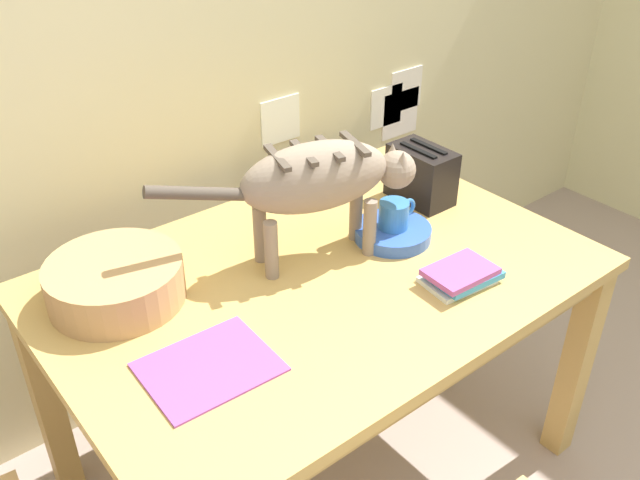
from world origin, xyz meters
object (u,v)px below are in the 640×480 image
(saucer_bowl, at_px, (393,232))
(magazine, at_px, (209,367))
(dining_table, at_px, (320,298))
(toaster, at_px, (421,175))
(wicker_basket, at_px, (115,281))
(book_stack, at_px, (461,275))
(coffee_mug, at_px, (395,214))
(cat, at_px, (321,180))

(saucer_bowl, distance_m, magazine, 0.70)
(dining_table, xyz_separation_m, toaster, (0.49, 0.12, 0.17))
(magazine, relative_size, wicker_basket, 0.83)
(dining_table, height_order, saucer_bowl, saucer_bowl)
(toaster, bearing_deg, saucer_bowl, -153.26)
(book_stack, relative_size, wicker_basket, 0.59)
(toaster, bearing_deg, wicker_basket, 173.72)
(wicker_basket, bearing_deg, coffee_mug, -16.60)
(dining_table, xyz_separation_m, coffee_mug, (0.27, 0.00, 0.16))
(cat, xyz_separation_m, coffee_mug, (0.22, -0.06, -0.15))
(saucer_bowl, relative_size, book_stack, 1.10)
(saucer_bowl, distance_m, coffee_mug, 0.06)
(coffee_mug, bearing_deg, dining_table, -179.10)
(book_stack, bearing_deg, coffee_mug, 85.86)
(cat, relative_size, coffee_mug, 5.65)
(cat, height_order, wicker_basket, cat)
(dining_table, relative_size, coffee_mug, 11.32)
(magazine, height_order, wicker_basket, wicker_basket)
(cat, bearing_deg, saucer_bowl, 90.00)
(toaster, bearing_deg, magazine, -164.56)
(book_stack, xyz_separation_m, toaster, (0.24, 0.38, 0.06))
(saucer_bowl, distance_m, wicker_basket, 0.76)
(dining_table, bearing_deg, saucer_bowl, 0.91)
(book_stack, bearing_deg, dining_table, 133.63)
(magazine, bearing_deg, saucer_bowl, 13.42)
(cat, bearing_deg, wicker_basket, -91.65)
(cat, height_order, saucer_bowl, cat)
(cat, distance_m, wicker_basket, 0.57)
(saucer_bowl, height_order, toaster, toaster)
(saucer_bowl, relative_size, coffee_mug, 1.76)
(coffee_mug, distance_m, toaster, 0.25)
(cat, height_order, toaster, cat)
(saucer_bowl, xyz_separation_m, coffee_mug, (0.00, 0.00, 0.06))
(coffee_mug, relative_size, magazine, 0.44)
(saucer_bowl, xyz_separation_m, toaster, (0.22, 0.11, 0.07))
(magazine, bearing_deg, book_stack, -8.90)
(saucer_bowl, height_order, wicker_basket, wicker_basket)
(cat, xyz_separation_m, magazine, (-0.47, -0.20, -0.23))
(toaster, bearing_deg, cat, -172.95)
(dining_table, relative_size, book_stack, 7.05)
(wicker_basket, bearing_deg, dining_table, -25.68)
(wicker_basket, distance_m, toaster, 0.96)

